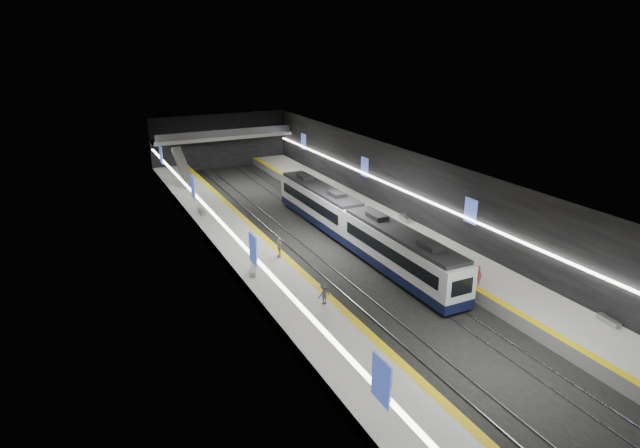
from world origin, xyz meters
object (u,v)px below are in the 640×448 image
bench_left_near (253,271)px  bench_left_far (201,212)px  train (355,224)px  bench_right_far (405,219)px  passenger_left_a (279,248)px  bench_right_near (608,321)px  passenger_right_a (479,275)px  passenger_left_b (324,294)px  escalator (183,167)px

bench_left_near → bench_left_far: 16.57m
train → bench_right_far: (6.74, 1.52, -0.96)m
bench_right_far → passenger_left_a: passenger_left_a is taller
bench_right_near → passenger_right_a: bearing=119.9°
passenger_left_a → passenger_left_b: size_ratio=1.13×
bench_left_near → bench_right_near: (18.40, -17.71, -0.00)m
escalator → bench_right_far: bearing=-56.6°
bench_left_near → bench_right_far: size_ratio=0.86×
bench_right_near → passenger_left_a: passenger_left_a is taller
train → passenger_left_b: 13.74m
passenger_right_a → passenger_left_b: size_ratio=1.00×
bench_left_far → bench_right_far: bench_right_far is taller
bench_right_near → passenger_left_b: bearing=151.9°
bench_left_near → bench_right_near: bench_left_near is taller
passenger_left_b → escalator: bearing=-97.1°
bench_right_near → passenger_right_a: size_ratio=1.06×
bench_right_far → bench_right_near: bearing=-77.2°
escalator → passenger_right_a: escalator is taller
train → bench_left_near: (-11.40, -3.64, -1.00)m
bench_right_near → bench_right_far: bearing=96.8°
train → passenger_left_a: (-8.27, -1.52, -0.32)m
train → bench_right_near: size_ratio=18.43×
bench_left_near → passenger_left_a: bearing=55.8°
passenger_right_a → passenger_left_a: 16.34m
passenger_left_a → passenger_left_b: 9.20m
bench_left_far → passenger_left_b: (2.74, -23.64, 0.57)m
bench_left_far → bench_right_far: bearing=-31.5°
passenger_left_a → escalator: bearing=-166.3°
bench_right_far → passenger_left_b: 19.63m
passenger_right_a → escalator: bearing=14.3°
passenger_left_a → train: bearing=110.7°
bench_left_far → passenger_left_a: 14.78m
bench_left_near → bench_right_near: 25.53m
escalator → bench_right_near: escalator is taller
bench_left_near → passenger_left_b: size_ratio=1.07×
bench_right_near → passenger_left_a: (-15.27, 19.83, 0.67)m
passenger_left_b → bench_left_near: bearing=-77.6°
bench_left_near → bench_right_far: (18.14, 5.16, 0.03)m
train → bench_left_far: bearing=131.3°
bench_right_far → passenger_left_b: size_ratio=1.23×
escalator → passenger_left_a: (1.73, -28.47, -1.03)m
passenger_left_b → passenger_right_a: bearing=159.8°
bench_left_near → passenger_right_a: (14.72, -9.38, 0.57)m
escalator → bench_left_far: bearing=-95.5°
passenger_right_a → bench_left_far: bearing=25.4°
bench_right_near → bench_right_far: bench_right_far is taller
bench_left_far → bench_right_near: 38.87m
bench_left_far → passenger_right_a: size_ratio=1.08×
escalator → passenger_right_a: (13.33, -39.97, -1.13)m
train → bench_right_near: bearing=-71.8°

